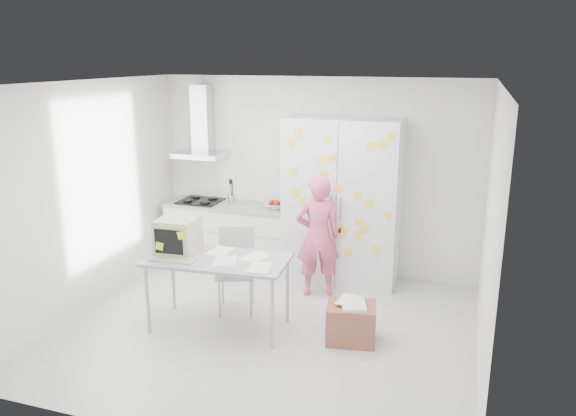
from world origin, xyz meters
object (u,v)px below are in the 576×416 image
(desk, at_px, (192,246))
(cardboard_box, at_px, (351,322))
(chair, at_px, (236,264))
(person, at_px, (318,236))

(desk, relative_size, cardboard_box, 2.74)
(desk, height_order, chair, desk)
(desk, xyz_separation_m, chair, (0.29, 0.53, -0.37))
(person, bearing_deg, chair, 19.20)
(chair, relative_size, cardboard_box, 1.72)
(chair, xyz_separation_m, cardboard_box, (1.49, -0.38, -0.35))
(chair, bearing_deg, desk, -137.85)
(desk, bearing_deg, cardboard_box, 0.51)
(desk, bearing_deg, chair, 56.96)
(person, distance_m, cardboard_box, 1.39)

